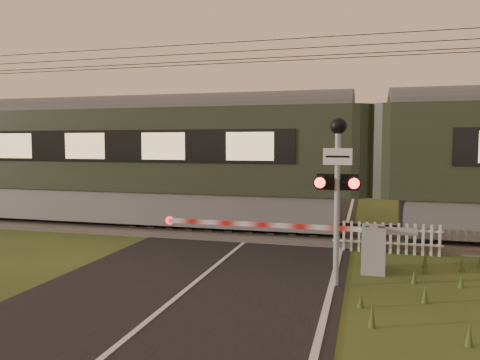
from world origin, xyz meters
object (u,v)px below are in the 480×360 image
(crossing_signal, at_px, (338,171))
(picket_fence, at_px, (387,238))
(boom_gate, at_px, (361,246))
(train, at_px, (370,161))

(crossing_signal, xyz_separation_m, picket_fence, (1.10, 3.19, -1.93))
(crossing_signal, height_order, picket_fence, crossing_signal)
(boom_gate, distance_m, picket_fence, 1.98)
(boom_gate, bearing_deg, train, 87.36)
(boom_gate, distance_m, crossing_signal, 2.26)
(boom_gate, relative_size, crossing_signal, 1.76)
(train, bearing_deg, crossing_signal, -97.31)
(boom_gate, bearing_deg, picket_fence, 71.57)
(boom_gate, height_order, picket_fence, boom_gate)
(picket_fence, bearing_deg, crossing_signal, -109.09)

